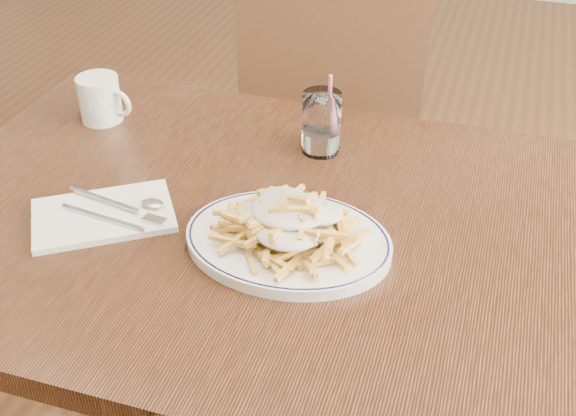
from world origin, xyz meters
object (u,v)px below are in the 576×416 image
(fries_plate, at_px, (288,241))
(coffee_mug, at_px, (101,99))
(water_glass, at_px, (321,126))
(table, at_px, (282,259))
(chair_far, at_px, (334,108))
(loaded_fries, at_px, (288,217))

(fries_plate, xyz_separation_m, coffee_mug, (-0.46, 0.27, 0.03))
(coffee_mug, bearing_deg, water_glass, 1.76)
(fries_plate, bearing_deg, table, 115.82)
(chair_far, distance_m, loaded_fries, 0.90)
(loaded_fries, distance_m, water_glass, 0.29)
(coffee_mug, bearing_deg, loaded_fries, -30.72)
(water_glass, bearing_deg, chair_far, 101.27)
(chair_far, height_order, fries_plate, chair_far)
(water_glass, height_order, coffee_mug, water_glass)
(table, bearing_deg, fries_plate, -64.18)
(chair_far, bearing_deg, water_glass, -78.73)
(chair_far, bearing_deg, table, -82.01)
(chair_far, height_order, water_glass, chair_far)
(water_glass, relative_size, coffee_mug, 1.36)
(loaded_fries, relative_size, water_glass, 1.64)
(loaded_fries, xyz_separation_m, water_glass, (-0.03, 0.29, -0.01))
(chair_far, bearing_deg, loaded_fries, -80.61)
(table, bearing_deg, loaded_fries, -64.18)
(loaded_fries, bearing_deg, water_glass, 95.68)
(chair_far, distance_m, fries_plate, 0.89)
(chair_far, distance_m, coffee_mug, 0.70)
(coffee_mug, bearing_deg, chair_far, 60.84)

